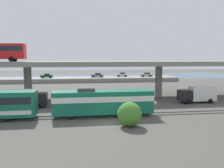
# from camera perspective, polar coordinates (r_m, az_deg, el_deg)

# --- Properties ---
(ground_plane) EXTENTS (260.00, 260.00, 0.00)m
(ground_plane) POSITION_cam_1_polar(r_m,az_deg,el_deg) (31.04, -0.99, -9.39)
(ground_plane) COLOR #4C4944
(rail_strip_near) EXTENTS (110.00, 0.12, 0.12)m
(rail_strip_near) POSITION_cam_1_polar(r_m,az_deg,el_deg) (34.14, -1.68, -7.82)
(rail_strip_near) COLOR #59544C
(rail_strip_near) RESTS_ON ground_plane
(rail_strip_far) EXTENTS (110.00, 0.12, 0.12)m
(rail_strip_far) POSITION_cam_1_polar(r_m,az_deg,el_deg) (35.59, -1.96, -7.23)
(rail_strip_far) COLOR #59544C
(rail_strip_far) RESTS_ON ground_plane
(train_locomotive) EXTENTS (15.12, 3.04, 4.18)m
(train_locomotive) POSITION_cam_1_polar(r_m,az_deg,el_deg) (34.48, -0.96, -4.05)
(train_locomotive) COLOR #14664C
(train_locomotive) RESTS_ON ground_plane
(highway_overpass) EXTENTS (96.00, 11.51, 7.59)m
(highway_overpass) POSITION_cam_1_polar(r_m,az_deg,el_deg) (49.81, -3.90, 4.61)
(highway_overpass) COLOR gray
(highway_overpass) RESTS_ON ground_plane
(service_truck_west) EXTENTS (6.80, 2.46, 3.04)m
(service_truck_west) POSITION_cam_1_polar(r_m,az_deg,el_deg) (42.85, -19.99, -3.14)
(service_truck_west) COLOR black
(service_truck_west) RESTS_ON ground_plane
(service_truck_east) EXTENTS (6.80, 2.46, 3.04)m
(service_truck_east) POSITION_cam_1_polar(r_m,az_deg,el_deg) (47.38, 19.69, -2.25)
(service_truck_east) COLOR black
(service_truck_east) RESTS_ON ground_plane
(pier_parking_lot) EXTENTS (62.38, 10.91, 1.41)m
(pier_parking_lot) POSITION_cam_1_polar(r_m,az_deg,el_deg) (85.08, -5.64, 1.12)
(pier_parking_lot) COLOR gray
(pier_parking_lot) RESTS_ON ground_plane
(parked_car_0) EXTENTS (4.09, 1.94, 1.50)m
(parked_car_0) POSITION_cam_1_polar(r_m,az_deg,el_deg) (84.92, -15.24, 1.92)
(parked_car_0) COLOR #0C4C26
(parked_car_0) RESTS_ON pier_parking_lot
(parked_car_1) EXTENTS (4.46, 1.97, 1.50)m
(parked_car_1) POSITION_cam_1_polar(r_m,az_deg,el_deg) (84.87, -3.53, 2.13)
(parked_car_1) COLOR #515459
(parked_car_1) RESTS_ON pier_parking_lot
(parked_car_2) EXTENTS (4.40, 1.98, 1.50)m
(parked_car_2) POSITION_cam_1_polar(r_m,az_deg,el_deg) (88.70, 8.15, 2.26)
(parked_car_2) COLOR #9E998C
(parked_car_2) RESTS_ON pier_parking_lot
(parked_car_3) EXTENTS (4.04, 1.91, 1.50)m
(parked_car_3) POSITION_cam_1_polar(r_m,az_deg,el_deg) (88.21, 2.37, 2.29)
(parked_car_3) COLOR #B7B7BC
(parked_car_3) RESTS_ON pier_parking_lot
(harbor_water) EXTENTS (140.00, 36.00, 0.01)m
(harbor_water) POSITION_cam_1_polar(r_m,az_deg,el_deg) (108.04, -6.19, 1.85)
(harbor_water) COLOR #2D5170
(harbor_water) RESTS_ON ground_plane
(shrub_right) EXTENTS (3.00, 3.00, 3.00)m
(shrub_right) POSITION_cam_1_polar(r_m,az_deg,el_deg) (29.67, 4.18, -7.15)
(shrub_right) COLOR #3E802C
(shrub_right) RESTS_ON ground_plane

